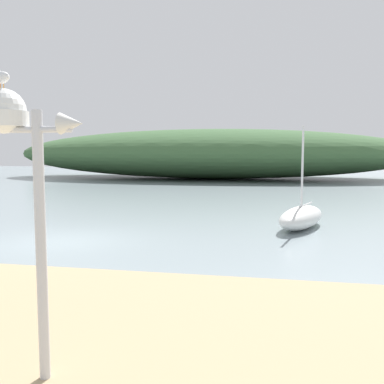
# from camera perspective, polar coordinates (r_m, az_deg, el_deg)

# --- Properties ---
(ground_plane) EXTENTS (120.00, 120.00, 0.00)m
(ground_plane) POSITION_cam_1_polar(r_m,az_deg,el_deg) (14.20, -16.26, -6.18)
(ground_plane) COLOR gray
(distant_hill) EXTENTS (41.29, 15.03, 5.01)m
(distant_hill) POSITION_cam_1_polar(r_m,az_deg,el_deg) (44.89, 2.37, 5.02)
(distant_hill) COLOR #3D6038
(distant_hill) RESTS_ON ground
(mast_structure) EXTENTS (1.21, 0.54, 3.28)m
(mast_structure) POSITION_cam_1_polar(r_m,az_deg,el_deg) (5.22, -22.12, 6.35)
(mast_structure) COLOR silver
(mast_structure) RESTS_ON beach_sand
(seagull_on_radar) EXTENTS (0.31, 0.19, 0.23)m
(seagull_on_radar) POSITION_cam_1_polar(r_m,az_deg,el_deg) (5.37, -23.70, 13.67)
(seagull_on_radar) COLOR orange
(seagull_on_radar) RESTS_ON mast_structure
(sailboat_far_right) EXTENTS (2.28, 3.78, 3.68)m
(sailboat_far_right) POSITION_cam_1_polar(r_m,az_deg,el_deg) (16.28, 14.08, -3.20)
(sailboat_far_right) COLOR white
(sailboat_far_right) RESTS_ON ground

